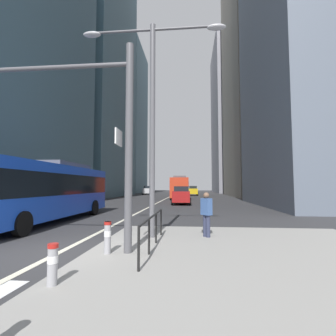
{
  "coord_description": "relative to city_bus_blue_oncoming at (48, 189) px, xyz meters",
  "views": [
    {
      "loc": [
        3.96,
        -7.46,
        2.0
      ],
      "look_at": [
        1.33,
        20.35,
        3.99
      ],
      "focal_mm": 26.58,
      "sensor_mm": 36.0,
      "label": 1
    }
  ],
  "objects": [
    {
      "name": "lane_centre_line",
      "position": [
        3.93,
        24.43,
        -1.83
      ],
      "size": [
        0.2,
        80.0,
        0.01
      ],
      "primitive_type": "cube",
      "color": "beige",
      "rests_on": "ground"
    },
    {
      "name": "office_tower_left_far",
      "position": [
        -12.07,
        57.78,
        19.51
      ],
      "size": [
        11.49,
        17.02,
        42.7
      ],
      "primitive_type": "cube",
      "color": "slate",
      "rests_on": "ground"
    },
    {
      "name": "median_island",
      "position": [
        9.43,
        -6.57,
        -1.76
      ],
      "size": [
        9.0,
        10.0,
        0.15
      ],
      "primitive_type": "cube",
      "color": "gray",
      "rests_on": "ground"
    },
    {
      "name": "pedestrian_railing",
      "position": [
        6.73,
        -5.59,
        -0.97
      ],
      "size": [
        0.06,
        4.06,
        0.98
      ],
      "color": "black",
      "rests_on": "median_island"
    },
    {
      "name": "bollard_left",
      "position": [
        5.29,
        -8.5,
        -1.26
      ],
      "size": [
        0.2,
        0.2,
        0.77
      ],
      "color": "#99999E",
      "rests_on": "median_island"
    },
    {
      "name": "ground_plane",
      "position": [
        3.93,
        14.43,
        -1.84
      ],
      "size": [
        160.0,
        160.0,
        0.0
      ],
      "primitive_type": "plane",
      "color": "#303033"
    },
    {
      "name": "car_oncoming_mid",
      "position": [
        -1.97,
        43.04,
        -0.85
      ],
      "size": [
        2.12,
        4.44,
        1.94
      ],
      "color": "silver",
      "rests_on": "ground"
    },
    {
      "name": "office_tower_right_mid",
      "position": [
        20.93,
        35.64,
        24.88
      ],
      "size": [
        11.24,
        20.34,
        53.42
      ],
      "primitive_type": "cube",
      "color": "gray",
      "rests_on": "ground"
    },
    {
      "name": "car_receding_far",
      "position": [
        6.82,
        13.8,
        -0.85
      ],
      "size": [
        2.06,
        4.23,
        1.94
      ],
      "color": "maroon",
      "rests_on": "ground"
    },
    {
      "name": "car_receding_near",
      "position": [
        8.14,
        38.82,
        -0.85
      ],
      "size": [
        2.21,
        4.49,
        1.94
      ],
      "color": "gold",
      "rests_on": "ground"
    },
    {
      "name": "pedestrian_waiting",
      "position": [
        8.42,
        -3.78,
        -0.8
      ],
      "size": [
        0.43,
        0.45,
        1.61
      ],
      "color": "#2D334C",
      "rests_on": "median_island"
    },
    {
      "name": "office_tower_left_mid",
      "position": [
        -12.07,
        33.12,
        22.49
      ],
      "size": [
        13.6,
        22.37,
        48.65
      ],
      "primitive_type": "cube",
      "color": "slate",
      "rests_on": "ground"
    },
    {
      "name": "city_bus_blue_oncoming",
      "position": [
        0.0,
        0.0,
        0.0
      ],
      "size": [
        2.72,
        11.45,
        3.4
      ],
      "color": "blue",
      "rests_on": "ground"
    },
    {
      "name": "city_bus_red_receding",
      "position": [
        6.17,
        25.54,
        0.0
      ],
      "size": [
        2.82,
        11.64,
        3.4
      ],
      "color": "red",
      "rests_on": "ground"
    },
    {
      "name": "street_lamp_post",
      "position": [
        6.45,
        -4.04,
        3.45
      ],
      "size": [
        5.5,
        0.32,
        8.0
      ],
      "color": "#56565B",
      "rests_on": "median_island"
    },
    {
      "name": "bollard_right",
      "position": [
        5.58,
        -6.28,
        -1.21
      ],
      "size": [
        0.2,
        0.2,
        0.86
      ],
      "color": "#99999E",
      "rests_on": "median_island"
    },
    {
      "name": "traffic_signal_gantry",
      "position": [
        3.67,
        -6.15,
        2.33
      ],
      "size": [
        7.18,
        0.65,
        6.0
      ],
      "color": "#515156",
      "rests_on": "median_island"
    },
    {
      "name": "office_tower_right_far",
      "position": [
        20.93,
        61.47,
        20.34
      ],
      "size": [
        12.33,
        22.54,
        44.36
      ],
      "primitive_type": "cube",
      "color": "gray",
      "rests_on": "ground"
    }
  ]
}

